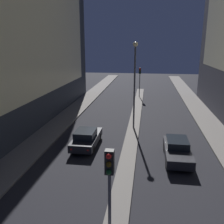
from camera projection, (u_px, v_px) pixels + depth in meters
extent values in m
cube|color=#2D333D|center=(6.00, 30.00, 23.16)|extent=(6.00, 35.47, 18.61)
cube|color=beige|center=(35.00, 19.00, 22.50)|extent=(0.05, 30.15, 14.14)
cube|color=#66605B|center=(135.00, 121.00, 26.78)|extent=(1.17, 39.38, 0.13)
cylinder|color=#4C4C51|center=(110.00, 216.00, 9.31)|extent=(0.12, 0.12, 3.56)
cube|color=black|center=(109.00, 162.00, 8.72)|extent=(0.32, 0.28, 0.90)
sphere|color=red|center=(109.00, 156.00, 8.46)|extent=(0.20, 0.20, 0.20)
sphere|color=#4C380A|center=(109.00, 164.00, 8.54)|extent=(0.20, 0.20, 0.20)
sphere|color=#0F3D19|center=(109.00, 172.00, 8.62)|extent=(0.20, 0.20, 0.20)
cylinder|color=#4C4C51|center=(140.00, 85.00, 38.43)|extent=(0.12, 0.12, 3.56)
cube|color=black|center=(140.00, 71.00, 37.84)|extent=(0.32, 0.28, 0.90)
sphere|color=red|center=(140.00, 69.00, 37.59)|extent=(0.20, 0.20, 0.20)
sphere|color=#4C380A|center=(140.00, 71.00, 37.67)|extent=(0.20, 0.20, 0.20)
sphere|color=#0F3D19|center=(140.00, 73.00, 37.74)|extent=(0.20, 0.20, 0.20)
cylinder|color=#4C4C51|center=(134.00, 88.00, 23.59)|extent=(0.16, 0.16, 7.80)
sphere|color=#F9EAB2|center=(135.00, 44.00, 22.52)|extent=(0.45, 0.45, 0.45)
cube|color=black|center=(87.00, 139.00, 20.25)|extent=(1.79, 4.37, 0.61)
cube|color=black|center=(85.00, 134.00, 19.78)|extent=(1.52, 1.97, 0.57)
cube|color=red|center=(71.00, 149.00, 18.25)|extent=(0.14, 0.04, 0.10)
cube|color=red|center=(88.00, 150.00, 18.07)|extent=(0.14, 0.04, 0.10)
cylinder|color=black|center=(82.00, 136.00, 21.73)|extent=(0.22, 0.64, 0.64)
cylinder|color=black|center=(99.00, 137.00, 21.52)|extent=(0.22, 0.64, 0.64)
cylinder|color=black|center=(73.00, 149.00, 19.15)|extent=(0.22, 0.64, 0.64)
cylinder|color=black|center=(93.00, 150.00, 18.93)|extent=(0.22, 0.64, 0.64)
cube|color=black|center=(177.00, 151.00, 17.95)|extent=(1.78, 4.62, 0.62)
cube|color=black|center=(177.00, 142.00, 18.13)|extent=(1.51, 2.08, 0.51)
cube|color=red|center=(166.00, 139.00, 20.23)|extent=(0.14, 0.04, 0.10)
cube|color=red|center=(182.00, 140.00, 20.06)|extent=(0.14, 0.04, 0.10)
cylinder|color=black|center=(165.00, 147.00, 19.50)|extent=(0.22, 0.64, 0.64)
cylinder|color=black|center=(185.00, 148.00, 19.29)|extent=(0.22, 0.64, 0.64)
cylinder|color=black|center=(167.00, 164.00, 16.77)|extent=(0.22, 0.64, 0.64)
cylinder|color=black|center=(191.00, 165.00, 16.56)|extent=(0.22, 0.64, 0.64)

